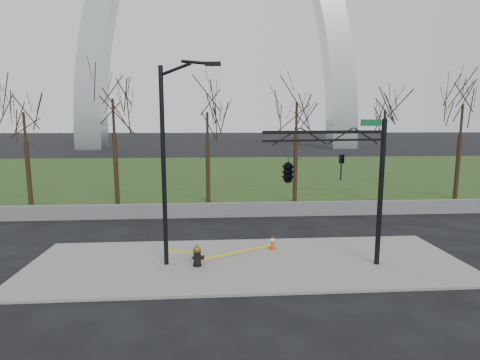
{
  "coord_description": "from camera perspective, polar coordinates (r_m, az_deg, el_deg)",
  "views": [
    {
      "loc": [
        -1.35,
        -14.81,
        5.78
      ],
      "look_at": [
        -0.16,
        2.0,
        3.25
      ],
      "focal_mm": 27.79,
      "sensor_mm": 36.0,
      "label": 1
    }
  ],
  "objects": [
    {
      "name": "guardrail",
      "position": [
        23.46,
        -0.63,
        -4.6
      ],
      "size": [
        60.0,
        0.3,
        0.9
      ],
      "primitive_type": "cube",
      "color": "#59595B",
      "rests_on": "ground"
    },
    {
      "name": "tree_row",
      "position": [
        27.01,
        1.83,
        4.78
      ],
      "size": [
        48.8,
        4.0,
        8.03
      ],
      "color": "black",
      "rests_on": "ground"
    },
    {
      "name": "sidewalk",
      "position": [
        15.94,
        1.12,
        -12.55
      ],
      "size": [
        18.0,
        6.0,
        0.1
      ],
      "primitive_type": "cube",
      "color": "slate",
      "rests_on": "ground"
    },
    {
      "name": "caution_tape",
      "position": [
        16.11,
        -2.52,
        -10.99
      ],
      "size": [
        4.64,
        1.82,
        0.45
      ],
      "color": "yellow",
      "rests_on": "ground"
    },
    {
      "name": "gateway_arch",
      "position": [
        93.71,
        -3.35,
        25.09
      ],
      "size": [
        66.0,
        6.0,
        65.0
      ],
      "primitive_type": null,
      "color": "silver",
      "rests_on": "ground"
    },
    {
      "name": "street_light",
      "position": [
        14.87,
        -10.87,
        4.18
      ],
      "size": [
        2.39,
        0.42,
        8.21
      ],
      "rotation": [
        0.0,
        0.0,
        -0.1
      ],
      "color": "black",
      "rests_on": "ground"
    },
    {
      "name": "ground",
      "position": [
        15.96,
        1.12,
        -12.72
      ],
      "size": [
        500.0,
        500.0,
        0.0
      ],
      "primitive_type": "plane",
      "color": "black",
      "rests_on": "ground"
    },
    {
      "name": "grass_strip",
      "position": [
        45.2,
        -2.28,
        1.22
      ],
      "size": [
        120.0,
        40.0,
        0.06
      ],
      "primitive_type": "cube",
      "color": "#233F17",
      "rests_on": "ground"
    },
    {
      "name": "fire_hydrant",
      "position": [
        15.41,
        -6.54,
        -11.56
      ],
      "size": [
        0.55,
        0.36,
        0.88
      ],
      "rotation": [
        0.0,
        0.0,
        -0.16
      ],
      "color": "black",
      "rests_on": "sidewalk"
    },
    {
      "name": "traffic_cone",
      "position": [
        17.35,
        5.0,
        -9.54
      ],
      "size": [
        0.33,
        0.33,
        0.62
      ],
      "rotation": [
        0.0,
        0.0,
        0.03
      ],
      "color": "red",
      "rests_on": "sidewalk"
    },
    {
      "name": "traffic_signal_mast",
      "position": [
        14.08,
        10.26,
        1.72
      ],
      "size": [
        5.02,
        2.54,
        6.0
      ],
      "rotation": [
        0.0,
        0.0,
        0.19
      ],
      "color": "black",
      "rests_on": "ground"
    }
  ]
}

